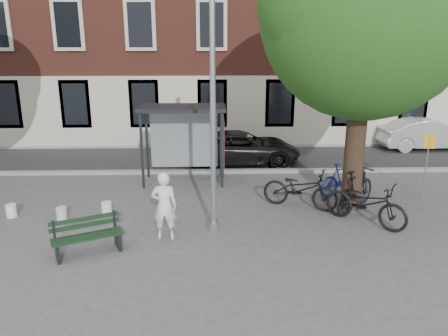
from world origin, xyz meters
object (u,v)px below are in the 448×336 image
bike_c (366,203)px  painter (164,206)px  bike_b (343,179)px  notice_sign (428,151)px  bike_a (300,189)px  bike_d (356,189)px  bus_shelter (195,126)px  lamppost (213,124)px  bench (87,238)px  car_dark (241,148)px  car_silver (427,134)px

bike_c → painter: bearing=140.9°
painter → bike_b: (5.29, 3.04, -0.33)m
bike_b → notice_sign: bearing=-118.7°
bike_a → bike_d: (1.54, -0.23, 0.05)m
bus_shelter → bike_a: bus_shelter is taller
lamppost → bus_shelter: (-0.61, 4.11, -0.87)m
bench → bus_shelter: bearing=41.7°
painter → bike_c: (5.21, 0.72, -0.26)m
bike_b → car_dark: bearing=15.7°
bus_shelter → bike_c: bearing=-39.5°
car_dark → notice_sign: size_ratio=2.32×
car_dark → bus_shelter: bearing=139.5°
car_dark → bike_a: bearing=-165.7°
bike_c → lamppost: bearing=137.2°
bike_a → painter: bearing=142.6°
bike_c → notice_sign: 3.40m
bench → car_dark: (4.03, 7.43, 0.27)m
bus_shelter → notice_sign: bus_shelter is taller
painter → notice_sign: size_ratio=0.86×
bike_d → car_dark: 5.80m
lamppost → bus_shelter: size_ratio=2.14×
lamppost → painter: lamppost is taller
bike_d → car_silver: bearing=-83.1°
bench → bike_c: 7.06m
bench → car_dark: car_dark is taller
car_dark → bike_d: bearing=-151.6°
bike_a → bike_b: size_ratio=1.28×
notice_sign → bike_c: bearing=-127.4°
bike_d → car_dark: car_dark is taller
car_dark → notice_sign: (5.43, -3.91, 0.81)m
bus_shelter → bike_d: size_ratio=1.37×
car_dark → painter: bearing=159.0°
bike_b → notice_sign: 2.66m
lamppost → painter: 2.31m
bus_shelter → car_dark: bus_shelter is taller
bench → notice_sign: bearing=-4.4°
bus_shelter → bike_d: bearing=-31.3°
bus_shelter → bike_a: 4.28m
bus_shelter → car_dark: size_ratio=0.62×
lamppost → bus_shelter: lamppost is taller
lamppost → painter: (-1.20, -0.43, -1.93)m
bench → lamppost: bearing=-3.1°
lamppost → car_dark: lamppost is taller
painter → notice_sign: 8.27m
bike_a → car_dark: bearing=41.3°
lamppost → bike_a: bearing=30.8°
car_silver → bike_c: bearing=142.9°
car_dark → car_silver: 8.67m
lamppost → notice_sign: bearing=19.8°
notice_sign → lamppost: bearing=-146.7°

